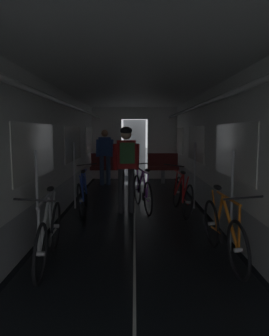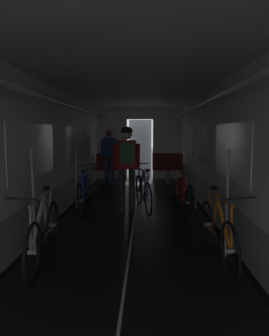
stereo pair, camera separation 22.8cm
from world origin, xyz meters
name	(u,v)px [view 1 (the left image)]	position (x,y,z in m)	size (l,w,h in m)	color
train_car_shell	(135,128)	(0.00, 3.60, 1.70)	(3.14, 12.34, 2.57)	black
bench_seat_far_left	(106,165)	(-0.90, 8.07, 0.57)	(0.98, 0.51, 0.95)	gray
bench_seat_far_right	(163,165)	(0.90, 8.07, 0.57)	(0.98, 0.51, 0.95)	gray
bicycle_red	(182,194)	(0.95, 4.30, 0.38)	(0.44, 1.69, 0.96)	black
bicycle_blue	(83,193)	(-1.05, 4.41, 0.38)	(0.44, 1.69, 0.95)	black
bicycle_orange	(223,231)	(1.12, 1.91, 0.38)	(0.44, 1.69, 0.95)	black
bicycle_silver	(49,234)	(-1.05, 1.80, 0.38)	(0.44, 1.69, 0.95)	black
person_cyclist_aisle	(126,160)	(-0.16, 4.31, 1.07)	(0.55, 0.42, 1.73)	#2D2D33
bicycle_purple_in_aisle	(142,192)	(0.16, 4.58, 0.38)	(0.50, 1.67, 0.94)	black
person_standing_near_bench	(105,153)	(-0.90, 7.70, 0.98)	(0.53, 0.23, 1.69)	#384C75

